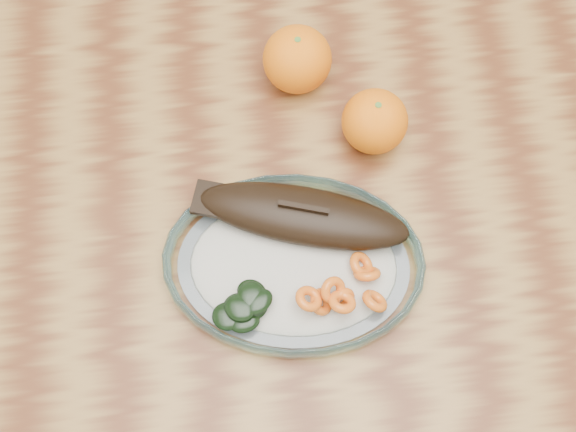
{
  "coord_description": "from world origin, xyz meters",
  "views": [
    {
      "loc": [
        -0.03,
        -0.32,
        1.59
      ],
      "look_at": [
        0.01,
        0.0,
        0.77
      ],
      "focal_mm": 45.0,
      "sensor_mm": 36.0,
      "label": 1
    }
  ],
  "objects_px": {
    "plated_meal": "(294,260)",
    "orange_left": "(297,59)",
    "dining_table": "(283,249)",
    "orange_right": "(375,121)"
  },
  "relations": [
    {
      "from": "plated_meal",
      "to": "orange_left",
      "type": "height_order",
      "value": "orange_left"
    },
    {
      "from": "orange_left",
      "to": "plated_meal",
      "type": "bearing_deg",
      "value": -97.36
    },
    {
      "from": "dining_table",
      "to": "orange_left",
      "type": "bearing_deg",
      "value": 78.49
    },
    {
      "from": "plated_meal",
      "to": "orange_right",
      "type": "relative_size",
      "value": 7.6
    },
    {
      "from": "plated_meal",
      "to": "orange_left",
      "type": "distance_m",
      "value": 0.27
    },
    {
      "from": "dining_table",
      "to": "orange_right",
      "type": "distance_m",
      "value": 0.22
    },
    {
      "from": "plated_meal",
      "to": "orange_left",
      "type": "bearing_deg",
      "value": 91.67
    },
    {
      "from": "dining_table",
      "to": "orange_right",
      "type": "bearing_deg",
      "value": 39.8
    },
    {
      "from": "plated_meal",
      "to": "orange_right",
      "type": "xyz_separation_m",
      "value": [
        0.12,
        0.16,
        0.02
      ]
    },
    {
      "from": "orange_right",
      "to": "plated_meal",
      "type": "bearing_deg",
      "value": -126.36
    }
  ]
}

